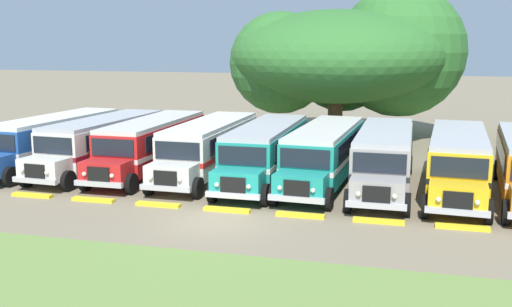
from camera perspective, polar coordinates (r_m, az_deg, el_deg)
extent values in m
plane|color=#84755B|center=(23.48, -3.94, -6.62)|extent=(220.00, 220.00, 0.00)
cube|color=#23519E|center=(35.76, -18.68, 1.41)|extent=(3.25, 9.37, 2.10)
cube|color=silver|center=(35.79, -18.66, 1.14)|extent=(3.28, 9.40, 0.24)
cube|color=black|center=(35.16, -16.79, 2.19)|extent=(0.70, 7.98, 0.80)
cube|color=black|center=(36.71, -20.00, 2.34)|extent=(0.70, 7.98, 0.80)
cube|color=silver|center=(35.60, -18.79, 3.25)|extent=(3.16, 9.27, 0.22)
cube|color=silver|center=(39.47, -14.55, 2.30)|extent=(0.90, 0.13, 1.30)
cylinder|color=black|center=(31.29, -22.66, -2.09)|extent=(0.36, 1.02, 1.00)
cylinder|color=black|center=(37.62, -14.34, 0.45)|extent=(0.36, 1.02, 1.00)
cylinder|color=black|center=(39.00, -17.28, 0.66)|extent=(0.36, 1.02, 1.00)
cube|color=silver|center=(34.08, -14.36, 1.20)|extent=(3.07, 9.34, 2.10)
cube|color=maroon|center=(34.11, -14.34, 0.92)|extent=(3.10, 9.36, 0.24)
cube|color=black|center=(33.59, -12.29, 2.02)|extent=(0.54, 7.99, 0.80)
cube|color=black|center=(34.94, -15.89, 2.19)|extent=(0.54, 7.99, 0.80)
cube|color=#B2B2B7|center=(33.91, -14.45, 3.13)|extent=(2.98, 9.23, 0.22)
cube|color=silver|center=(29.93, -19.75, -1.41)|extent=(2.28, 1.53, 1.05)
cube|color=black|center=(29.36, -20.64, -1.65)|extent=(1.10, 0.17, 0.70)
cube|color=#B7B7BC|center=(29.42, -20.63, -2.48)|extent=(2.41, 0.35, 0.24)
cube|color=black|center=(30.26, -19.10, 0.73)|extent=(2.20, 0.20, 0.84)
cube|color=maroon|center=(38.01, -10.61, 2.15)|extent=(0.90, 0.12, 1.30)
sphere|color=#EAE5C6|center=(28.89, -19.62, -1.77)|extent=(0.20, 0.20, 0.20)
sphere|color=#EAE5C6|center=(29.76, -21.75, -1.56)|extent=(0.20, 0.20, 0.20)
cylinder|color=black|center=(29.40, -17.72, -2.55)|extent=(0.34, 1.02, 1.00)
cylinder|color=black|center=(30.86, -21.34, -2.17)|extent=(0.34, 1.02, 1.00)
cylinder|color=black|center=(36.19, -10.13, 0.23)|extent=(0.34, 1.02, 1.00)
cylinder|color=black|center=(37.39, -13.37, 0.43)|extent=(0.34, 1.02, 1.00)
cube|color=red|center=(32.95, -9.82, 1.06)|extent=(2.57, 9.22, 2.10)
cube|color=white|center=(32.98, -9.81, 0.78)|extent=(2.60, 9.24, 0.24)
cube|color=black|center=(32.64, -7.60, 1.92)|extent=(0.10, 8.00, 0.80)
cube|color=black|center=(33.69, -11.59, 2.07)|extent=(0.10, 8.00, 0.80)
cube|color=beige|center=(32.78, -9.88, 3.06)|extent=(2.49, 9.12, 0.22)
cube|color=red|center=(28.43, -14.27, -1.73)|extent=(2.21, 1.42, 1.05)
cube|color=black|center=(27.79, -15.01, -1.99)|extent=(1.10, 0.11, 0.70)
cube|color=#B7B7BC|center=(27.86, -15.01, -2.87)|extent=(2.40, 0.22, 0.24)
cube|color=black|center=(28.80, -13.71, 0.54)|extent=(2.20, 0.08, 0.84)
cube|color=white|center=(37.15, -6.82, 2.07)|extent=(0.90, 0.07, 1.30)
sphere|color=#EAE5C6|center=(27.41, -13.80, -2.11)|extent=(0.20, 0.20, 0.20)
sphere|color=#EAE5C6|center=(28.11, -16.30, -1.92)|extent=(0.20, 0.20, 0.20)
cylinder|color=black|center=(28.07, -11.98, -2.88)|extent=(0.29, 1.00, 1.00)
cylinder|color=black|center=(29.22, -16.18, -2.54)|extent=(0.29, 1.00, 1.00)
cylinder|color=black|center=(35.39, -5.96, 0.10)|extent=(0.29, 1.00, 1.00)
cylinder|color=black|center=(36.31, -9.50, 0.28)|extent=(0.29, 1.00, 1.00)
cube|color=silver|center=(31.77, -4.35, 0.83)|extent=(2.62, 9.23, 2.10)
cube|color=red|center=(31.79, -4.34, 0.53)|extent=(2.65, 9.25, 0.24)
cube|color=black|center=(31.56, -2.00, 1.71)|extent=(0.15, 8.00, 0.80)
cube|color=black|center=(32.41, -6.29, 1.89)|extent=(0.15, 8.00, 0.80)
cube|color=silver|center=(31.59, -4.38, 2.91)|extent=(2.54, 9.13, 0.22)
cube|color=silver|center=(27.04, -8.13, -2.13)|extent=(2.22, 1.43, 1.05)
cube|color=black|center=(26.38, -8.77, -2.42)|extent=(1.10, 0.11, 0.70)
cube|color=#B7B7BC|center=(26.44, -8.78, -3.35)|extent=(2.40, 0.23, 0.24)
cube|color=black|center=(27.44, -7.63, 0.26)|extent=(2.20, 0.09, 0.84)
cube|color=red|center=(36.10, -1.86, 1.88)|extent=(0.90, 0.07, 1.30)
sphere|color=#EAE5C6|center=(26.06, -7.41, -2.54)|extent=(0.20, 0.20, 0.20)
sphere|color=#EAE5C6|center=(26.62, -10.19, -2.34)|extent=(0.20, 0.20, 0.20)
cylinder|color=black|center=(26.80, -5.66, -3.34)|extent=(0.29, 1.00, 1.00)
cylinder|color=black|center=(27.74, -10.30, -2.98)|extent=(0.29, 1.00, 1.00)
cylinder|color=black|center=(34.39, -0.75, -0.15)|extent=(0.29, 1.00, 1.00)
cylinder|color=black|center=(35.13, -4.51, 0.05)|extent=(0.29, 1.00, 1.00)
cube|color=teal|center=(30.46, 1.10, 0.43)|extent=(2.54, 9.21, 2.10)
cube|color=white|center=(30.49, 1.10, 0.12)|extent=(2.57, 9.23, 0.24)
cube|color=black|center=(30.39, 3.56, 1.35)|extent=(0.07, 8.00, 0.80)
cube|color=black|center=(30.98, -1.05, 1.55)|extent=(0.07, 8.00, 0.80)
cube|color=#B2B2B7|center=(30.27, 1.11, 2.59)|extent=(2.46, 9.11, 0.22)
cube|color=teal|center=(25.56, -1.76, -2.78)|extent=(2.21, 1.41, 1.05)
cube|color=black|center=(24.87, -2.26, -3.10)|extent=(1.10, 0.10, 0.70)
cube|color=#B7B7BC|center=(24.94, -2.28, -4.09)|extent=(2.40, 0.21, 0.24)
cube|color=black|center=(25.97, -1.35, -0.24)|extent=(2.20, 0.07, 0.84)
cube|color=white|center=(34.91, 2.92, 1.57)|extent=(0.90, 0.06, 1.30)
sphere|color=#EAE5C6|center=(24.63, -0.73, -3.23)|extent=(0.20, 0.20, 0.20)
sphere|color=#EAE5C6|center=(25.03, -3.82, -3.03)|extent=(0.20, 0.20, 0.20)
cylinder|color=black|center=(25.47, 0.90, -4.04)|extent=(0.28, 1.00, 1.00)
cylinder|color=black|center=(26.14, -4.22, -3.68)|extent=(0.28, 1.00, 1.00)
cylinder|color=black|center=(33.29, 4.34, -0.55)|extent=(0.28, 1.00, 1.00)
cylinder|color=black|center=(33.80, 0.34, -0.35)|extent=(0.28, 1.00, 1.00)
cube|color=teal|center=(29.99, 6.77, 0.20)|extent=(3.02, 9.33, 2.10)
cube|color=white|center=(30.03, 6.77, -0.12)|extent=(3.05, 9.35, 0.24)
cube|color=black|center=(29.98, 9.29, 1.10)|extent=(0.50, 7.99, 0.80)
cube|color=black|center=(30.46, 4.56, 1.36)|extent=(0.50, 7.99, 0.80)
cube|color=beige|center=(29.81, 6.82, 2.39)|extent=(2.94, 9.22, 0.22)
cube|color=teal|center=(25.04, 4.36, -3.09)|extent=(2.28, 1.52, 1.05)
cube|color=black|center=(24.34, 3.94, -3.43)|extent=(1.10, 0.16, 0.70)
cube|color=#B7B7BC|center=(24.41, 3.91, -4.43)|extent=(2.41, 0.34, 0.24)
cube|color=black|center=(25.45, 4.75, -0.50)|extent=(2.20, 0.19, 0.84)
cube|color=white|center=(34.49, 8.28, 1.36)|extent=(0.90, 0.11, 1.30)
sphere|color=#EAE5C6|center=(24.13, 5.53, -3.58)|extent=(0.20, 0.20, 0.20)
sphere|color=#EAE5C6|center=(24.46, 2.32, -3.34)|extent=(0.20, 0.20, 0.20)
cylinder|color=black|center=(25.02, 7.07, -4.39)|extent=(0.34, 1.01, 1.00)
cylinder|color=black|center=(25.56, 1.77, -3.99)|extent=(0.34, 1.01, 1.00)
cylinder|color=black|center=(32.90, 9.81, -0.81)|extent=(0.34, 1.01, 1.00)
cylinder|color=black|center=(33.32, 5.73, -0.56)|extent=(0.34, 1.01, 1.00)
cube|color=#9E9993|center=(29.59, 12.35, -0.12)|extent=(2.55, 9.21, 2.10)
cube|color=#282828|center=(29.62, 12.34, -0.44)|extent=(2.58, 9.23, 0.24)
cube|color=black|center=(29.77, 14.86, 0.81)|extent=(0.08, 8.00, 0.80)
cube|color=black|center=(29.88, 9.99, 1.04)|extent=(0.08, 8.00, 0.80)
cube|color=#B2B2B7|center=(29.40, 12.44, 2.10)|extent=(2.47, 9.11, 0.22)
cube|color=#9E9993|center=(24.53, 11.68, -3.58)|extent=(2.21, 1.41, 1.05)
cube|color=black|center=(23.81, 11.57, -3.95)|extent=(1.10, 0.11, 0.70)
cube|color=#B7B7BC|center=(23.88, 11.53, -4.97)|extent=(2.40, 0.21, 0.24)
cube|color=black|center=(24.95, 11.87, -0.93)|extent=(2.20, 0.07, 0.84)
cube|color=#282828|center=(34.16, 12.74, 1.12)|extent=(0.90, 0.06, 1.30)
sphere|color=#EAE5C6|center=(23.73, 13.26, -4.07)|extent=(0.20, 0.20, 0.20)
sphere|color=#EAE5C6|center=(23.80, 9.88, -3.89)|extent=(0.20, 0.20, 0.20)
cylinder|color=black|center=(24.73, 14.44, -4.84)|extent=(0.29, 1.00, 1.00)
cylinder|color=black|center=(24.85, 8.88, -4.55)|extent=(0.29, 1.00, 1.00)
cylinder|color=black|center=(32.71, 14.64, -1.07)|extent=(0.29, 1.00, 1.00)
cylinder|color=black|center=(32.80, 10.45, -0.87)|extent=(0.29, 1.00, 1.00)
cube|color=yellow|center=(29.55, 18.95, -0.47)|extent=(3.07, 9.34, 2.10)
cube|color=black|center=(29.59, 18.93, -0.79)|extent=(3.10, 9.36, 0.24)
cube|color=black|center=(29.81, 21.44, 0.44)|extent=(0.54, 7.99, 0.80)
cube|color=black|center=(29.77, 16.56, 0.72)|extent=(0.54, 7.99, 0.80)
cube|color=#B2B2B7|center=(29.36, 19.08, 1.75)|extent=(2.98, 9.23, 0.22)
cube|color=yellow|center=(24.49, 18.94, -3.97)|extent=(2.28, 1.53, 1.05)
cube|color=black|center=(23.76, 18.96, -4.35)|extent=(1.10, 0.17, 0.70)
cube|color=#B7B7BC|center=(23.84, 18.90, -5.37)|extent=(2.41, 0.35, 0.24)
cube|color=black|center=(24.91, 19.08, -1.31)|extent=(2.20, 0.20, 0.84)
cube|color=black|center=(34.12, 18.89, 0.79)|extent=(0.90, 0.12, 1.30)
sphere|color=#EAE5C6|center=(23.74, 20.65, -4.47)|extent=(0.20, 0.20, 0.20)
sphere|color=#EAE5C6|center=(23.71, 17.26, -4.28)|extent=(0.20, 0.20, 0.20)
cylinder|color=black|center=(24.77, 21.65, -5.24)|extent=(0.34, 1.02, 1.00)
cylinder|color=black|center=(24.72, 16.08, -4.93)|extent=(0.34, 1.02, 1.00)
cylinder|color=black|center=(32.74, 20.90, -1.43)|extent=(0.34, 1.02, 1.00)
cylinder|color=black|center=(32.70, 16.71, -1.18)|extent=(0.34, 1.02, 1.00)
cube|color=black|center=(29.97, 22.58, 0.41)|extent=(0.74, 7.97, 0.80)
cylinder|color=black|center=(24.94, 23.03, -5.24)|extent=(0.37, 1.02, 1.00)
cylinder|color=black|center=(32.91, 22.30, -1.47)|extent=(0.37, 1.02, 1.00)
cube|color=yellow|center=(28.99, -20.84, -3.80)|extent=(2.00, 0.36, 0.15)
cube|color=yellow|center=(27.31, -15.47, -4.34)|extent=(2.00, 0.36, 0.15)
cube|color=yellow|center=(25.92, -9.46, -4.90)|extent=(2.00, 0.36, 0.15)
cube|color=yellow|center=(24.83, -2.83, -5.46)|extent=(2.00, 0.36, 0.15)
cube|color=yellow|center=(24.11, 4.31, -5.98)|extent=(2.00, 0.36, 0.15)
cube|color=yellow|center=(23.77, 11.78, -6.42)|extent=(2.00, 0.36, 0.15)
cube|color=yellow|center=(23.85, 19.35, -6.76)|extent=(2.00, 0.36, 0.15)
cylinder|color=brown|center=(43.09, 7.66, 3.66)|extent=(1.06, 1.06, 3.52)
ellipsoid|color=#33702D|center=(42.78, 7.81, 9.28)|extent=(15.13, 14.60, 6.57)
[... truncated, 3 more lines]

